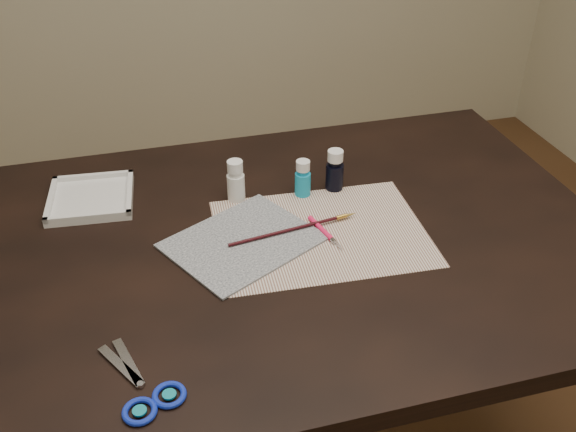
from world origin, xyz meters
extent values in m
cube|color=black|center=(0.00, 0.00, 0.38)|extent=(1.30, 0.90, 0.75)
cube|color=silver|center=(0.07, 0.00, 0.75)|extent=(0.43, 0.34, 0.00)
cube|color=black|center=(-0.09, 0.00, 0.75)|extent=(0.34, 0.32, 0.00)
cylinder|color=white|center=(-0.07, 0.16, 0.80)|extent=(0.05, 0.05, 0.09)
cylinder|color=#149AC8|center=(0.07, 0.14, 0.79)|extent=(0.03, 0.03, 0.08)
cylinder|color=black|center=(0.15, 0.15, 0.80)|extent=(0.05, 0.05, 0.09)
cube|color=silver|center=(-0.37, 0.24, 0.76)|extent=(0.19, 0.19, 0.02)
camera|label=1|loc=(-0.27, -1.00, 1.50)|focal=40.00mm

